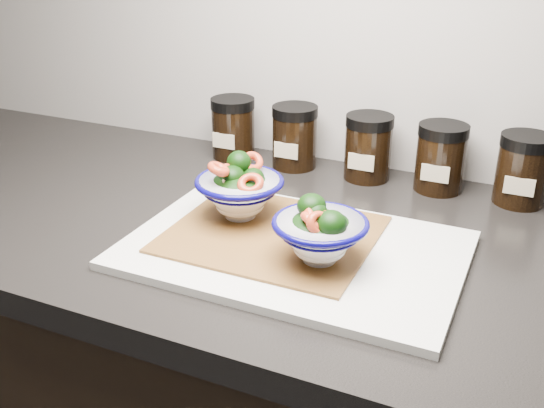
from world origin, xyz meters
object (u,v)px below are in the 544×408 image
at_px(cutting_board, 294,250).
at_px(spice_jar_d, 441,158).
at_px(bowl_right, 320,233).
at_px(spice_jar_a, 233,128).
at_px(spice_jar_b, 295,137).
at_px(spice_jar_c, 368,147).
at_px(spice_jar_e, 523,169).
at_px(bowl_left, 240,190).

relative_size(cutting_board, spice_jar_d, 3.98).
distance_m(cutting_board, bowl_right, 0.07).
xyz_separation_m(bowl_right, spice_jar_a, (-0.30, 0.33, 0.00)).
xyz_separation_m(bowl_right, spice_jar_b, (-0.17, 0.33, 0.00)).
relative_size(bowl_right, spice_jar_a, 1.10).
bearing_deg(spice_jar_d, spice_jar_c, 180.00).
bearing_deg(spice_jar_e, bowl_right, -122.85).
distance_m(bowl_right, spice_jar_b, 0.38).
bearing_deg(spice_jar_d, spice_jar_a, 180.00).
distance_m(spice_jar_c, spice_jar_e, 0.25).
bearing_deg(spice_jar_d, spice_jar_e, 0.00).
bearing_deg(spice_jar_c, spice_jar_e, 0.00).
height_order(spice_jar_a, spice_jar_b, same).
distance_m(bowl_left, spice_jar_e, 0.45).
xyz_separation_m(spice_jar_a, spice_jar_b, (0.12, 0.00, 0.00)).
bearing_deg(bowl_left, spice_jar_d, 47.05).
bearing_deg(spice_jar_a, spice_jar_d, 0.00).
xyz_separation_m(bowl_left, bowl_right, (0.15, -0.08, -0.00)).
xyz_separation_m(cutting_board, spice_jar_d, (0.13, 0.31, 0.05)).
bearing_deg(spice_jar_b, bowl_left, -85.35).
height_order(cutting_board, bowl_left, bowl_left).
relative_size(bowl_left, spice_jar_a, 1.16).
bearing_deg(bowl_right, spice_jar_b, 117.53).
bearing_deg(spice_jar_c, spice_jar_a, 180.00).
relative_size(bowl_right, spice_jar_d, 1.10).
distance_m(cutting_board, spice_jar_d, 0.34).
xyz_separation_m(bowl_left, spice_jar_a, (-0.15, 0.26, -0.00)).
bearing_deg(spice_jar_a, spice_jar_e, 0.00).
bearing_deg(spice_jar_c, spice_jar_b, 180.00).
height_order(bowl_right, spice_jar_b, spice_jar_b).
bearing_deg(spice_jar_c, cutting_board, -91.93).
relative_size(cutting_board, spice_jar_e, 3.98).
height_order(bowl_left, spice_jar_d, spice_jar_d).
height_order(spice_jar_a, spice_jar_c, same).
bearing_deg(bowl_right, spice_jar_e, 57.15).
height_order(spice_jar_d, spice_jar_e, same).
bearing_deg(spice_jar_b, bowl_right, -62.47).
bearing_deg(spice_jar_e, spice_jar_a, 180.00).
bearing_deg(cutting_board, bowl_left, 155.73).
xyz_separation_m(bowl_right, spice_jar_d, (0.09, 0.33, 0.00)).
xyz_separation_m(cutting_board, spice_jar_a, (-0.25, 0.31, 0.05)).
distance_m(spice_jar_a, spice_jar_b, 0.12).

